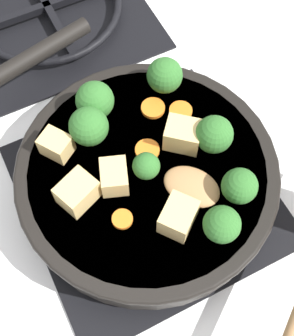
# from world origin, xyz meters

# --- Properties ---
(ground_plane) EXTENTS (2.40, 2.40, 0.00)m
(ground_plane) POSITION_xyz_m (0.00, 0.00, 0.00)
(ground_plane) COLOR white
(front_burner_grate) EXTENTS (0.31, 0.31, 0.03)m
(front_burner_grate) POSITION_xyz_m (0.00, 0.00, 0.01)
(front_burner_grate) COLOR black
(front_burner_grate) RESTS_ON ground_plane
(rear_burner_grate) EXTENTS (0.31, 0.31, 0.03)m
(rear_burner_grate) POSITION_xyz_m (0.00, 0.36, 0.01)
(rear_burner_grate) COLOR black
(rear_burner_grate) RESTS_ON ground_plane
(skillet_pan) EXTENTS (0.32, 0.42, 0.05)m
(skillet_pan) POSITION_xyz_m (-0.00, 0.00, 0.06)
(skillet_pan) COLOR black
(skillet_pan) RESTS_ON front_burner_grate
(wooden_spoon) EXTENTS (0.24, 0.25, 0.02)m
(wooden_spoon) POSITION_xyz_m (0.09, -0.12, 0.09)
(wooden_spoon) COLOR #A87A4C
(wooden_spoon) RESTS_ON skillet_pan
(tofu_cube_center_large) EXTENTS (0.05, 0.05, 0.03)m
(tofu_cube_center_large) POSITION_xyz_m (-0.00, -0.08, 0.09)
(tofu_cube_center_large) COLOR #DBB770
(tofu_cube_center_large) RESTS_ON skillet_pan
(tofu_cube_near_handle) EXTENTS (0.05, 0.05, 0.03)m
(tofu_cube_near_handle) POSITION_xyz_m (0.05, 0.01, 0.10)
(tofu_cube_near_handle) COLOR #DBB770
(tofu_cube_near_handle) RESTS_ON skillet_pan
(tofu_cube_east_chunk) EXTENTS (0.05, 0.05, 0.03)m
(tofu_cube_east_chunk) POSITION_xyz_m (-0.09, -0.00, 0.10)
(tofu_cube_east_chunk) COLOR #DBB770
(tofu_cube_east_chunk) RESTS_ON skillet_pan
(tofu_cube_west_chunk) EXTENTS (0.04, 0.04, 0.03)m
(tofu_cube_west_chunk) POSITION_xyz_m (-0.09, 0.07, 0.09)
(tofu_cube_west_chunk) COLOR #DBB770
(tofu_cube_west_chunk) RESTS_ON skillet_pan
(tofu_cube_back_piece) EXTENTS (0.04, 0.05, 0.03)m
(tofu_cube_back_piece) POSITION_xyz_m (-0.04, 0.00, 0.09)
(tofu_cube_back_piece) COLOR #DBB770
(tofu_cube_back_piece) RESTS_ON skillet_pan
(broccoli_floret_near_spoon) EXTENTS (0.04, 0.04, 0.05)m
(broccoli_floret_near_spoon) POSITION_xyz_m (0.03, -0.11, 0.11)
(broccoli_floret_near_spoon) COLOR #709956
(broccoli_floret_near_spoon) RESTS_ON skillet_pan
(broccoli_floret_center_top) EXTENTS (0.03, 0.03, 0.04)m
(broccoli_floret_center_top) POSITION_xyz_m (-0.01, -0.01, 0.10)
(broccoli_floret_center_top) COLOR #709956
(broccoli_floret_center_top) RESTS_ON skillet_pan
(broccoli_floret_east_rim) EXTENTS (0.05, 0.05, 0.05)m
(broccoli_floret_east_rim) POSITION_xyz_m (-0.02, 0.10, 0.11)
(broccoli_floret_east_rim) COLOR #709956
(broccoli_floret_east_rim) RESTS_ON skillet_pan
(broccoli_floret_west_rim) EXTENTS (0.05, 0.05, 0.05)m
(broccoli_floret_west_rim) POSITION_xyz_m (0.08, -0.01, 0.11)
(broccoli_floret_west_rim) COLOR #709956
(broccoli_floret_west_rim) RESTS_ON skillet_pan
(broccoli_floret_north_edge) EXTENTS (0.05, 0.05, 0.05)m
(broccoli_floret_north_edge) POSITION_xyz_m (0.07, 0.09, 0.11)
(broccoli_floret_north_edge) COLOR #709956
(broccoli_floret_north_edge) RESTS_ON skillet_pan
(broccoli_floret_south_cluster) EXTENTS (0.04, 0.04, 0.05)m
(broccoli_floret_south_cluster) POSITION_xyz_m (0.08, -0.08, 0.11)
(broccoli_floret_south_cluster) COLOR #709956
(broccoli_floret_south_cluster) RESTS_ON skillet_pan
(broccoli_floret_mid_floret) EXTENTS (0.05, 0.05, 0.05)m
(broccoli_floret_mid_floret) POSITION_xyz_m (-0.04, 0.07, 0.11)
(broccoli_floret_mid_floret) COLOR #709956
(broccoli_floret_mid_floret) RESTS_ON skillet_pan
(carrot_slice_orange_thin) EXTENTS (0.02, 0.02, 0.01)m
(carrot_slice_orange_thin) POSITION_xyz_m (-0.05, -0.05, 0.08)
(carrot_slice_orange_thin) COLOR orange
(carrot_slice_orange_thin) RESTS_ON skillet_pan
(carrot_slice_near_center) EXTENTS (0.03, 0.03, 0.01)m
(carrot_slice_near_center) POSITION_xyz_m (0.04, 0.07, 0.08)
(carrot_slice_near_center) COLOR orange
(carrot_slice_near_center) RESTS_ON skillet_pan
(carrot_slice_edge_slice) EXTENTS (0.03, 0.03, 0.01)m
(carrot_slice_edge_slice) POSITION_xyz_m (0.01, 0.02, 0.08)
(carrot_slice_edge_slice) COLOR orange
(carrot_slice_edge_slice) RESTS_ON skillet_pan
(carrot_slice_under_broccoli) EXTENTS (0.03, 0.03, 0.01)m
(carrot_slice_under_broccoli) POSITION_xyz_m (0.07, 0.05, 0.08)
(carrot_slice_under_broccoli) COLOR orange
(carrot_slice_under_broccoli) RESTS_ON skillet_pan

